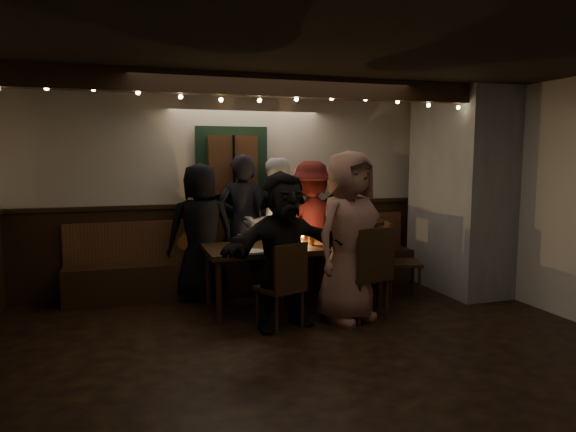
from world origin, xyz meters
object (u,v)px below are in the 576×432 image
object	(u,v)px
high_top	(365,246)
chair_near_right	(369,268)
person_b	(243,225)
chair_end	(395,255)
person_c	(274,226)
chair_near_left	(285,281)
dining_table	(293,250)
person_a	(201,232)
person_d	(311,226)
person_f	(283,250)
person_g	(349,237)
person_e	(343,229)

from	to	relation	value
high_top	chair_near_right	bearing A→B (deg)	-114.31
chair_near_right	person_b	distance (m)	1.85
chair_end	person_c	size ratio (longest dim) A/B	0.55
chair_near_right	chair_near_left	bearing A→B (deg)	-179.02
chair_near_left	person_c	bearing A→B (deg)	77.99
dining_table	high_top	size ratio (longest dim) A/B	2.20
high_top	person_c	size ratio (longest dim) A/B	0.54
person_a	chair_near_left	bearing A→B (deg)	114.22
chair_near_left	chair_end	world-z (taller)	chair_end
chair_end	person_d	size ratio (longest dim) A/B	0.56
chair_near_right	person_a	size ratio (longest dim) A/B	0.61
person_f	person_a	bearing A→B (deg)	102.25
dining_table	person_g	xyz separation A→B (m)	(0.40, -0.68, 0.24)
chair_end	person_a	xyz separation A→B (m)	(-2.30, 0.70, 0.30)
chair_near_right	person_c	distance (m)	1.58
chair_end	high_top	world-z (taller)	chair_end
chair_near_left	person_b	world-z (taller)	person_b
person_b	person_e	xyz separation A→B (m)	(1.35, -0.11, -0.09)
chair_near_left	person_g	world-z (taller)	person_g
person_b	person_e	size ratio (longest dim) A/B	1.12
person_g	high_top	bearing A→B (deg)	33.00
person_e	person_d	bearing A→B (deg)	4.43
chair_near_right	chair_end	xyz separation A→B (m)	(0.72, 0.71, -0.04)
dining_table	person_b	size ratio (longest dim) A/B	1.15
chair_near_left	person_c	size ratio (longest dim) A/B	0.52
high_top	person_e	distance (m)	0.38
person_d	person_b	bearing A→B (deg)	-5.23
chair_end	person_e	distance (m)	0.83
person_a	chair_near_right	bearing A→B (deg)	138.49
high_top	person_c	world-z (taller)	person_c
chair_end	person_b	xyz separation A→B (m)	(-1.75, 0.79, 0.36)
dining_table	high_top	distance (m)	1.19
chair_near_right	chair_end	world-z (taller)	chair_near_right
person_a	person_f	distance (m)	1.49
high_top	person_e	world-z (taller)	person_e
high_top	chair_end	bearing A→B (deg)	-66.09
person_b	person_g	size ratio (longest dim) A/B	0.98
person_e	chair_end	bearing A→B (deg)	130.51
person_b	person_f	size ratio (longest dim) A/B	1.10
dining_table	high_top	xyz separation A→B (m)	(1.12, 0.39, -0.08)
chair_near_left	high_top	xyz separation A→B (m)	(1.47, 1.17, 0.08)
dining_table	chair_near_right	distance (m)	0.98
person_c	chair_end	bearing A→B (deg)	146.76
person_e	person_g	size ratio (longest dim) A/B	0.88
person_f	person_g	distance (m)	0.74
chair_end	person_e	world-z (taller)	person_e
chair_near_right	person_b	world-z (taller)	person_b
chair_near_left	person_a	world-z (taller)	person_a
person_f	person_g	size ratio (longest dim) A/B	0.89
chair_near_right	person_g	distance (m)	0.40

